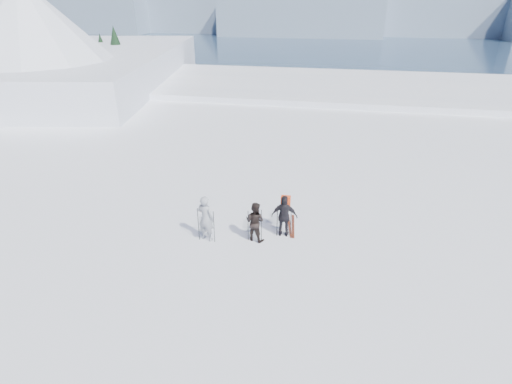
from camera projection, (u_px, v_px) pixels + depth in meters
lake_basin at (324, 151)px, 41.22m from camera, size 820.00×820.00×71.62m
far_mountain_range at (371, 11)px, 409.70m from camera, size 770.00×110.00×53.00m
near_ridge at (81, 111)px, 43.86m from camera, size 31.37×35.68×25.62m
skier_grey at (206, 218)px, 14.24m from camera, size 0.74×0.59×1.76m
skier_dark at (255, 221)px, 14.29m from camera, size 0.87×0.76×1.51m
skier_pack at (284, 216)px, 14.51m from camera, size 0.96×0.42×1.63m
backpack at (286, 187)px, 14.26m from camera, size 0.35×0.20×0.51m
ski_poles at (248, 224)px, 14.36m from camera, size 3.26×0.93×1.30m
skis_loose at (291, 226)px, 15.44m from camera, size 0.49×1.70×0.03m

